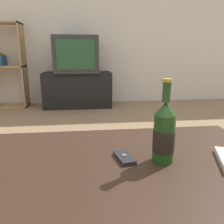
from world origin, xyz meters
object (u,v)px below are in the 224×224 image
Objects in this scene: bookshelf at (3,65)px; cell_phone at (124,157)px; television at (77,55)px; tv_stand at (78,89)px; beer_bottle at (164,133)px.

cell_phone is at bearing -64.15° from bookshelf.
bookshelf is at bearing 174.93° from television.
bookshelf is 3.08m from cell_phone.
bookshelf is at bearing 175.14° from tv_stand.
television is at bearing -5.07° from bookshelf.
tv_stand is 0.82× the size of bookshelf.
tv_stand is 9.01× the size of cell_phone.
tv_stand is 1.59× the size of television.
tv_stand is 3.57× the size of beer_bottle.
cell_phone is (-0.13, 0.03, -0.09)m from beer_bottle.
television is 2.24× the size of beer_bottle.
beer_bottle is at bearing -81.89° from tv_stand.
bookshelf is at bearing 117.71° from beer_bottle.
cell_phone is at bearing -84.49° from television.
tv_stand is 0.52m from television.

